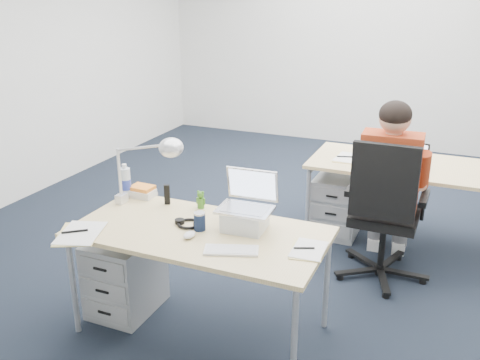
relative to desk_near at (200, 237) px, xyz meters
name	(u,v)px	position (x,y,z in m)	size (l,w,h in m)	color
floor	(287,244)	(0.13, 1.42, -0.68)	(7.00, 7.00, 0.00)	black
room	(294,48)	(0.13, 1.42, 1.03)	(6.02, 7.02, 2.80)	silver
desk_near	(200,237)	(0.00, 0.00, 0.00)	(1.60, 0.80, 0.73)	#D1B678
desk_far	(404,169)	(1.02, 1.90, 0.00)	(1.60, 0.80, 0.73)	#D1B678
office_chair	(382,240)	(0.98, 1.16, -0.36)	(0.73, 0.73, 1.15)	black
seated_person	(390,187)	(0.97, 1.36, 0.01)	(0.45, 0.78, 1.40)	#A13517
drawer_pedestal_near	(125,274)	(-0.60, 0.01, -0.41)	(0.40, 0.50, 0.55)	#A0A3A5
drawer_pedestal_far	(338,204)	(0.47, 1.85, -0.41)	(0.40, 0.50, 0.55)	#A0A3A5
silver_laptop	(245,203)	(0.25, 0.13, 0.23)	(0.34, 0.27, 0.36)	silver
wireless_keyboard	(231,250)	(0.30, -0.18, 0.05)	(0.31, 0.13, 0.02)	white
computer_mouse	(189,235)	(-0.01, -0.12, 0.06)	(0.06, 0.10, 0.04)	white
headphones	(189,223)	(-0.10, 0.04, 0.06)	(0.20, 0.15, 0.03)	black
can_koozie	(200,221)	(0.00, 0.01, 0.11)	(0.07, 0.07, 0.12)	#131E3C
water_bottle	(125,181)	(-0.75, 0.30, 0.17)	(0.08, 0.08, 0.25)	silver
bear_figurine	(201,199)	(-0.16, 0.33, 0.11)	(0.07, 0.05, 0.13)	#286B1C
book_stack	(142,191)	(-0.64, 0.35, 0.09)	(0.18, 0.13, 0.08)	silver
cordless_phone	(167,195)	(-0.40, 0.30, 0.12)	(0.04, 0.02, 0.14)	black
papers_left	(78,234)	(-0.66, -0.35, 0.05)	(0.24, 0.34, 0.01)	#DBCB7F
papers_right	(307,250)	(0.70, 0.00, 0.05)	(0.18, 0.26, 0.01)	#DBCB7F
sunglasses	(254,226)	(0.30, 0.17, 0.06)	(0.11, 0.05, 0.03)	black
desk_lamp	(139,169)	(-0.55, 0.19, 0.32)	(0.48, 0.17, 0.54)	silver
dark_laptop	(408,155)	(1.04, 1.81, 0.16)	(0.30, 0.29, 0.22)	black
far_papers	(347,158)	(0.53, 1.84, 0.05)	(0.21, 0.31, 0.01)	white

